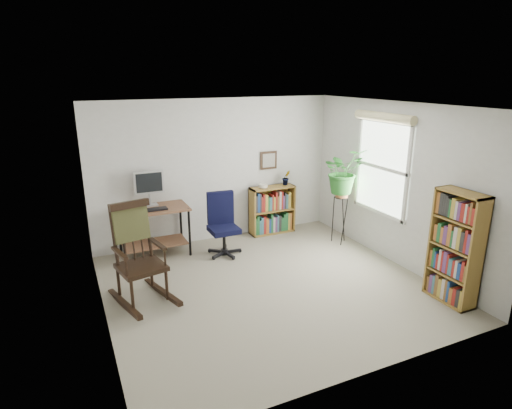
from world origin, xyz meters
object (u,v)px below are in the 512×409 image
rocking_chair (140,254)px  low_bookshelf (272,210)px  desk (154,232)px  office_chair (224,225)px  tall_bookshelf (455,248)px

rocking_chair → low_bookshelf: 3.01m
desk → office_chair: (1.00, -0.45, 0.11)m
rocking_chair → low_bookshelf: (2.59, 1.51, -0.21)m
office_chair → tall_bookshelf: (2.09, -2.55, 0.21)m
rocking_chair → low_bookshelf: size_ratio=1.50×
tall_bookshelf → rocking_chair: bearing=155.5°
office_chair → low_bookshelf: size_ratio=1.17×
office_chair → tall_bookshelf: 3.30m
desk → rocking_chair: size_ratio=0.84×
rocking_chair → tall_bookshelf: 3.89m
rocking_chair → tall_bookshelf: size_ratio=0.90×
desk → low_bookshelf: (2.14, 0.12, 0.04)m
desk → office_chair: bearing=-24.4°
low_bookshelf → tall_bookshelf: size_ratio=0.60×
office_chair → rocking_chair: bearing=-140.7°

